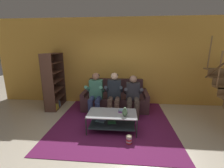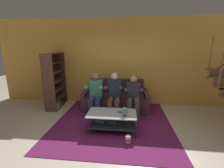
% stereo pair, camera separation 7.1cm
% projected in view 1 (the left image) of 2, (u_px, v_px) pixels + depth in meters
% --- Properties ---
extents(ground, '(16.80, 16.80, 0.00)m').
position_uv_depth(ground, '(108.00, 144.00, 3.12)').
color(ground, beige).
extents(back_partition, '(8.40, 0.12, 2.90)m').
position_uv_depth(back_partition, '(116.00, 62.00, 5.15)').
color(back_partition, gold).
rests_on(back_partition, ground).
extents(couch, '(2.06, 0.92, 0.91)m').
position_uv_depth(couch, '(115.00, 99.00, 4.91)').
color(couch, '#492E32').
rests_on(couch, ground).
extents(person_seated_left, '(0.50, 0.58, 1.23)m').
position_uv_depth(person_seated_left, '(95.00, 92.00, 4.34)').
color(person_seated_left, navy).
rests_on(person_seated_left, ground).
extents(person_seated_middle, '(0.50, 0.58, 1.25)m').
position_uv_depth(person_seated_middle, '(114.00, 93.00, 4.29)').
color(person_seated_middle, brown).
rests_on(person_seated_middle, ground).
extents(person_seated_right, '(0.50, 0.58, 1.17)m').
position_uv_depth(person_seated_right, '(133.00, 94.00, 4.25)').
color(person_seated_right, brown).
rests_on(person_seated_right, ground).
extents(coffee_table, '(1.15, 0.63, 0.44)m').
position_uv_depth(coffee_table, '(112.00, 119.00, 3.58)').
color(coffee_table, '#B0B3BA').
rests_on(coffee_table, ground).
extents(area_rug, '(3.00, 3.33, 0.01)m').
position_uv_depth(area_rug, '(114.00, 119.00, 4.19)').
color(area_rug, '#681C50').
rests_on(area_rug, ground).
extents(vase, '(0.12, 0.12, 0.20)m').
position_uv_depth(vase, '(125.00, 112.00, 3.37)').
color(vase, '#537753').
rests_on(vase, coffee_table).
extents(book_stack, '(0.23, 0.18, 0.05)m').
position_uv_depth(book_stack, '(123.00, 111.00, 3.60)').
color(book_stack, '#8B3B95').
rests_on(book_stack, coffee_table).
extents(bookshelf, '(0.42, 1.05, 1.77)m').
position_uv_depth(bookshelf, '(53.00, 84.00, 4.89)').
color(bookshelf, brown).
rests_on(bookshelf, ground).
extents(popcorn_tub, '(0.12, 0.12, 0.19)m').
position_uv_depth(popcorn_tub, '(129.00, 139.00, 3.10)').
color(popcorn_tub, red).
rests_on(popcorn_tub, ground).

